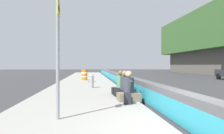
{
  "coord_description": "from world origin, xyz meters",
  "views": [
    {
      "loc": [
        -5.05,
        2.31,
        1.51
      ],
      "look_at": [
        9.93,
        0.89,
        1.39
      ],
      "focal_mm": 38.05,
      "sensor_mm": 36.0,
      "label": 1
    }
  ],
  "objects": [
    {
      "name": "construction_barrel",
      "position": [
        16.63,
        2.77,
        0.62
      ],
      "size": [
        0.54,
        0.54,
        0.95
      ],
      "color": "orange",
      "rests_on": "sidewalk_strip"
    },
    {
      "name": "seated_person_rear",
      "position": [
        6.07,
        0.84,
        0.49
      ],
      "size": [
        0.73,
        0.83,
        1.13
      ],
      "color": "black",
      "rests_on": "sidewalk_strip"
    },
    {
      "name": "route_sign_post",
      "position": [
        1.05,
        3.11,
        2.21
      ],
      "size": [
        0.44,
        0.09,
        3.6
      ],
      "color": "gray",
      "rests_on": "sidewalk_strip"
    },
    {
      "name": "fire_hydrant",
      "position": [
        9.31,
        2.18,
        0.59
      ],
      "size": [
        0.26,
        0.46,
        0.88
      ],
      "color": "gray",
      "rests_on": "sidewalk_strip"
    },
    {
      "name": "sidewalk_strip",
      "position": [
        0.0,
        2.65,
        0.07
      ],
      "size": [
        80.0,
        4.4,
        0.14
      ],
      "primitive_type": "cube",
      "color": "gray",
      "rests_on": "ground_plane"
    },
    {
      "name": "jersey_barrier",
      "position": [
        0.0,
        0.0,
        0.42
      ],
      "size": [
        76.0,
        0.45,
        0.85
      ],
      "color": "#545456",
      "rests_on": "ground_plane"
    },
    {
      "name": "ground_plane",
      "position": [
        0.0,
        0.0,
        0.0
      ],
      "size": [
        160.0,
        160.0,
        0.0
      ],
      "primitive_type": "plane",
      "color": "#353538",
      "rests_on": "ground"
    },
    {
      "name": "backpack",
      "position": [
        3.19,
        0.97,
        0.33
      ],
      "size": [
        0.32,
        0.28,
        0.4
      ],
      "color": "#232328",
      "rests_on": "sidewalk_strip"
    },
    {
      "name": "seated_person_foreground",
      "position": [
        3.94,
        0.81,
        0.5
      ],
      "size": [
        0.76,
        0.88,
        1.16
      ],
      "color": "#706651",
      "rests_on": "sidewalk_strip"
    },
    {
      "name": "seated_person_middle",
      "position": [
        5.16,
        0.78,
        0.5
      ],
      "size": [
        0.81,
        0.91,
        1.14
      ],
      "color": "black",
      "rests_on": "sidewalk_strip"
    }
  ]
}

